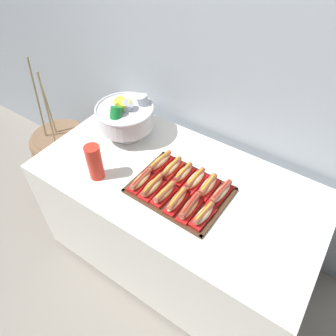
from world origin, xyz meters
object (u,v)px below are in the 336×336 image
Objects in this scene: hot_dog_2 at (164,193)px; serving_tray at (180,190)px; floor_vase at (67,162)px; hot_dog_7 at (171,168)px; hot_dog_4 at (190,207)px; hot_dog_0 at (141,181)px; hot_dog_8 at (183,174)px; buffet_table at (175,221)px; hot_dog_11 at (221,193)px; hot_dog_5 at (203,215)px; hot_dog_10 at (208,186)px; punch_bowl at (126,116)px; hot_dog_1 at (152,187)px; cup_stack at (95,162)px; hot_dog_9 at (195,180)px; hot_dog_6 at (160,162)px; hot_dog_3 at (177,200)px.

serving_tray is at bearing 63.76° from hot_dog_2.
hot_dog_7 is (1.03, -0.05, 0.56)m from floor_vase.
hot_dog_0 is at bearing 178.20° from hot_dog_4.
hot_dog_2 is at bearing -91.80° from hot_dog_8.
hot_dog_11 is at bearing 4.25° from buffet_table.
hot_dog_5 is at bearing -91.80° from hot_dog_11.
punch_bowl is at bearing 168.71° from hot_dog_10.
buffet_table is at bearing 45.41° from hot_dog_0.
hot_dog_1 is (0.07, -0.00, 0.00)m from hot_dog_0.
hot_dog_4 is (1.25, -0.22, 0.56)m from floor_vase.
buffet_table is 0.41m from hot_dog_7.
hot_dog_1 is 0.32m from cup_stack.
hot_dog_7 is at bearing 141.95° from hot_dog_4.
hot_dog_1 is 0.22m from hot_dog_9.
hot_dog_1 is 0.17m from hot_dog_7.
cup_stack is at bearing -76.29° from punch_bowl.
hot_dog_9 is at bearing 34.46° from hot_dog_0.
hot_dog_4 is 1.12× the size of hot_dog_5.
hot_dog_6 reaches higher than hot_dog_0.
hot_dog_2 reaches higher than serving_tray.
punch_bowl is at bearing 138.78° from hot_dog_0.
hot_dog_1 reaches higher than serving_tray.
hot_dog_0 and hot_dog_7 have the same top height.
hot_dog_9 reaches higher than hot_dog_2.
serving_tray is at bearing -6.87° from floor_vase.
hot_dog_7 is at bearing 130.48° from hot_dog_3.
hot_dog_2 is 1.04× the size of hot_dog_5.
buffet_table is at bearing 139.18° from hot_dog_4.
punch_bowl is at bearing 103.71° from cup_stack.
floor_vase is 1.37m from hot_dog_10.
hot_dog_8 is at bearing -1.80° from hot_dog_7.
floor_vase is at bearing -173.94° from punch_bowl.
hot_dog_0 is at bearing -145.54° from hot_dog_9.
hot_dog_11 is (0.38, 0.15, 0.00)m from hot_dog_0.
hot_dog_6 is at bearing 178.20° from hot_dog_9.
serving_tray is at bearing -25.55° from hot_dog_6.
hot_dog_0 is at bearing -12.70° from floor_vase.
floor_vase is 1.19m from hot_dog_1.
hot_dog_3 is at bearing 178.20° from hot_dog_5.
hot_dog_1 is at bearing -11.92° from floor_vase.
floor_vase reaches higher than hot_dog_9.
hot_dog_9 is 0.15m from hot_dog_11.
hot_dog_9 is at bearing -1.80° from hot_dog_7.
hot_dog_9 is (-0.07, 0.17, -0.00)m from hot_dog_4.
floor_vase reaches higher than hot_dog_5.
cup_stack is (-0.39, -0.24, 0.07)m from hot_dog_8.
hot_dog_8 is at bearing -1.80° from hot_dog_6.
hot_dog_1 is 0.98× the size of hot_dog_7.
hot_dog_9 is 0.50× the size of punch_bowl.
hot_dog_9 is at bearing 178.20° from hot_dog_11.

